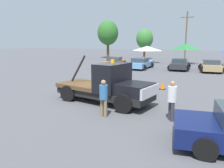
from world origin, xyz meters
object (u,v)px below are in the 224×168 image
object	(u,v)px
person_at_hood	(104,96)
canopy_tent_white	(147,48)
tow_truck	(109,86)
parked_car_skyblue	(140,63)
parked_car_tan	(211,66)
utility_pole	(186,35)
parked_car_orange	(115,62)
tree_center	(145,39)
canopy_tent_green	(186,47)
traffic_cone	(162,86)
person_near_truck	(172,98)
parked_car_charcoal	(180,64)
tree_left	(108,33)

from	to	relation	value
person_at_hood	canopy_tent_white	xyz separation A→B (m)	(-4.86, 25.24, 1.27)
tow_truck	parked_car_skyblue	world-z (taller)	tow_truck
parked_car_tan	utility_pole	distance (m)	15.90
parked_car_orange	utility_pole	distance (m)	17.22
parked_car_tan	tree_center	world-z (taller)	tree_center
canopy_tent_green	traffic_cone	xyz separation A→B (m)	(0.46, -19.22, -2.27)
tow_truck	person_near_truck	distance (m)	3.73
parked_car_charcoal	canopy_tent_green	size ratio (longest dim) A/B	1.39
tree_left	canopy_tent_green	bearing A→B (deg)	-21.40
utility_pole	tow_truck	bearing A→B (deg)	-91.40
parked_car_tan	tree_left	size ratio (longest dim) A/B	0.62
person_near_truck	tree_left	bearing A→B (deg)	84.24
parked_car_charcoal	tree_center	world-z (taller)	tree_center
parked_car_orange	person_near_truck	bearing A→B (deg)	-157.02
tow_truck	canopy_tent_green	bearing A→B (deg)	97.46
canopy_tent_green	traffic_cone	world-z (taller)	canopy_tent_green
person_at_hood	parked_car_skyblue	size ratio (longest dim) A/B	0.35
person_at_hood	tree_center	size ratio (longest dim) A/B	0.29
tree_left	tree_center	bearing A→B (deg)	4.05
parked_car_charcoal	parked_car_tan	distance (m)	3.35
tow_truck	parked_car_orange	world-z (taller)	tow_truck
parked_car_skyblue	canopy_tent_green	size ratio (longest dim) A/B	1.46
parked_car_orange	traffic_cone	bearing A→B (deg)	-150.01
tow_truck	parked_car_charcoal	bearing A→B (deg)	95.27
tow_truck	parked_car_orange	xyz separation A→B (m)	(-6.33, 15.62, -0.27)
person_at_hood	parked_car_skyblue	bearing A→B (deg)	-153.56
person_at_hood	canopy_tent_white	size ratio (longest dim) A/B	0.47
parked_car_orange	parked_car_skyblue	xyz separation A→B (m)	(3.50, -0.29, 0.00)
parked_car_tan	tree_center	xyz separation A→B (m)	(-11.60, 14.48, 3.12)
tow_truck	parked_car_skyblue	xyz separation A→B (m)	(-2.82, 15.33, -0.27)
canopy_tent_green	parked_car_charcoal	bearing A→B (deg)	-88.83
utility_pole	tree_center	bearing A→B (deg)	-177.23
person_near_truck	parked_car_skyblue	bearing A→B (deg)	75.80
person_at_hood	traffic_cone	bearing A→B (deg)	-175.53
tow_truck	parked_car_skyblue	size ratio (longest dim) A/B	1.21
parked_car_orange	parked_car_skyblue	distance (m)	3.51
person_near_truck	tree_left	xyz separation A→B (m)	(-17.49, 31.28, 3.97)
person_near_truck	canopy_tent_green	bearing A→B (deg)	59.56
parked_car_tan	tree_center	bearing A→B (deg)	33.28
person_at_hood	parked_car_tan	distance (m)	18.56
tree_left	utility_pole	bearing A→B (deg)	3.41
traffic_cone	utility_pole	distance (m)	26.54
canopy_tent_green	traffic_cone	size ratio (longest dim) A/B	5.88
canopy_tent_green	utility_pole	size ratio (longest dim) A/B	0.38
person_near_truck	canopy_tent_white	world-z (taller)	canopy_tent_white
utility_pole	traffic_cone	bearing A→B (deg)	-87.38
utility_pole	person_near_truck	bearing A→B (deg)	-85.14
person_near_truck	parked_car_charcoal	bearing A→B (deg)	61.00
person_near_truck	canopy_tent_white	xyz separation A→B (m)	(-7.64, 24.51, 1.25)
person_at_hood	tree_left	bearing A→B (deg)	-140.37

